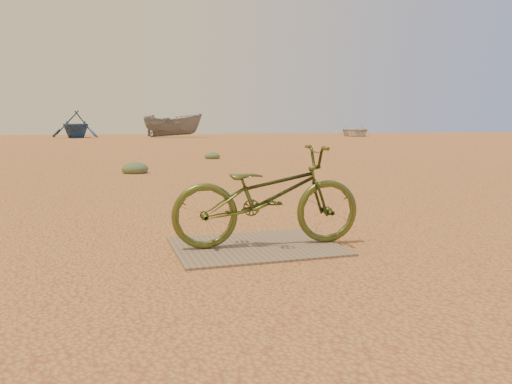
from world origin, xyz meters
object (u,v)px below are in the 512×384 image
object	(u,v)px
boat_far_right	(355,131)
bicycle	(267,196)
boat_far_left	(76,124)
boat_mid_right	(173,125)
plywood_board	(256,246)

from	to	relation	value
boat_far_right	bicycle	bearing A→B (deg)	-101.97
boat_far_left	boat_mid_right	size ratio (longest dim) A/B	0.82
boat_mid_right	boat_far_right	xyz separation A→B (m)	(18.43, -1.71, -0.54)
bicycle	boat_mid_right	world-z (taller)	boat_mid_right
bicycle	boat_far_left	bearing A→B (deg)	8.98
plywood_board	bicycle	bearing A→B (deg)	-12.41
plywood_board	boat_mid_right	bearing A→B (deg)	83.11
bicycle	boat_far_left	size ratio (longest dim) A/B	0.39
boat_mid_right	bicycle	bearing A→B (deg)	-162.67
plywood_board	boat_far_right	world-z (taller)	boat_far_right
bicycle	boat_far_left	xyz separation A→B (m)	(-3.56, 43.67, 0.74)
boat_far_left	boat_far_right	size ratio (longest dim) A/B	0.86
boat_far_right	boat_mid_right	bearing A→B (deg)	-167.90
boat_far_left	boat_mid_right	bearing A→B (deg)	15.20
plywood_board	boat_far_left	size ratio (longest dim) A/B	0.33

